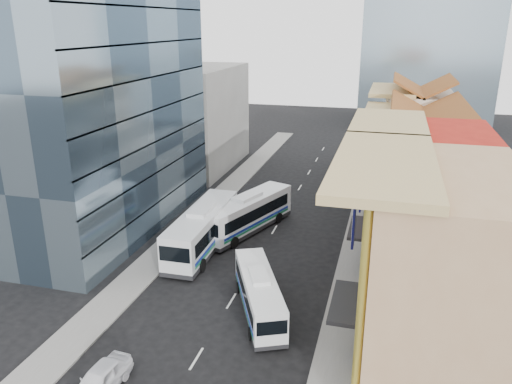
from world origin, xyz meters
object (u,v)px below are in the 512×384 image
(bus_right, at_px, (259,293))
(sedan_left, at_px, (100,380))
(office_tower, at_px, (92,76))
(bus_left_near, at_px, (202,228))
(shophouse_tan, at_px, (442,271))
(bus_left_far, at_px, (247,213))

(bus_right, relative_size, sedan_left, 2.14)
(office_tower, bearing_deg, bus_left_near, -14.75)
(shophouse_tan, relative_size, bus_left_far, 1.17)
(bus_left_near, bearing_deg, shophouse_tan, -30.47)
(bus_right, xyz_separation_m, sedan_left, (-6.52, -10.20, -0.78))
(shophouse_tan, distance_m, bus_left_far, 23.40)
(shophouse_tan, relative_size, sedan_left, 3.12)
(shophouse_tan, distance_m, bus_left_near, 22.51)
(shophouse_tan, height_order, office_tower, office_tower)
(office_tower, distance_m, bus_left_near, 17.74)
(bus_left_near, distance_m, bus_right, 11.67)
(office_tower, height_order, bus_right, office_tower)
(shophouse_tan, xyz_separation_m, bus_left_near, (-19.29, 10.92, -3.96))
(office_tower, xyz_separation_m, bus_left_far, (14.47, 2.05, -13.08))
(bus_left_far, xyz_separation_m, sedan_left, (-1.61, -24.13, -1.16))
(bus_left_far, bearing_deg, shophouse_tan, -23.93)
(bus_left_far, bearing_deg, sedan_left, -73.58)
(bus_right, bearing_deg, shophouse_tan, -34.98)
(bus_left_far, distance_m, sedan_left, 24.21)
(office_tower, relative_size, bus_right, 3.12)
(shophouse_tan, relative_size, bus_left_near, 1.10)
(bus_left_far, bearing_deg, office_tower, -151.69)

